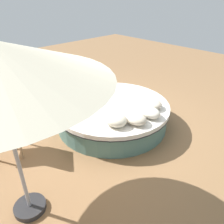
% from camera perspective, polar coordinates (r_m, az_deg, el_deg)
% --- Properties ---
extents(ground_plane, '(16.00, 16.00, 0.00)m').
position_cam_1_polar(ground_plane, '(5.12, 0.00, -2.99)').
color(ground_plane, olive).
extents(round_bed, '(2.51, 2.51, 0.51)m').
position_cam_1_polar(round_bed, '(4.99, 0.00, -0.44)').
color(round_bed, '#4C726B').
rests_on(round_bed, ground_plane).
extents(throw_pillow_0, '(0.44, 0.40, 0.22)m').
position_cam_1_polar(throw_pillow_0, '(4.08, 0.99, -1.96)').
color(throw_pillow_0, beige).
rests_on(throw_pillow_0, round_bed).
extents(throw_pillow_1, '(0.46, 0.36, 0.20)m').
position_cam_1_polar(throw_pillow_1, '(4.16, 5.96, -1.61)').
color(throw_pillow_1, beige).
rests_on(throw_pillow_1, round_bed).
extents(throw_pillow_2, '(0.46, 0.35, 0.19)m').
position_cam_1_polar(throw_pillow_2, '(4.41, 9.54, -0.06)').
color(throw_pillow_2, silver).
rests_on(throw_pillow_2, round_bed).
extents(throw_pillow_3, '(0.42, 0.40, 0.18)m').
position_cam_1_polar(throw_pillow_3, '(4.74, 10.20, 1.98)').
color(throw_pillow_3, beige).
rests_on(throw_pillow_3, round_bed).
extents(patio_chair, '(0.71, 0.70, 0.98)m').
position_cam_1_polar(patio_chair, '(4.37, -24.04, -3.47)').
color(patio_chair, '#997A56').
rests_on(patio_chair, ground_plane).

